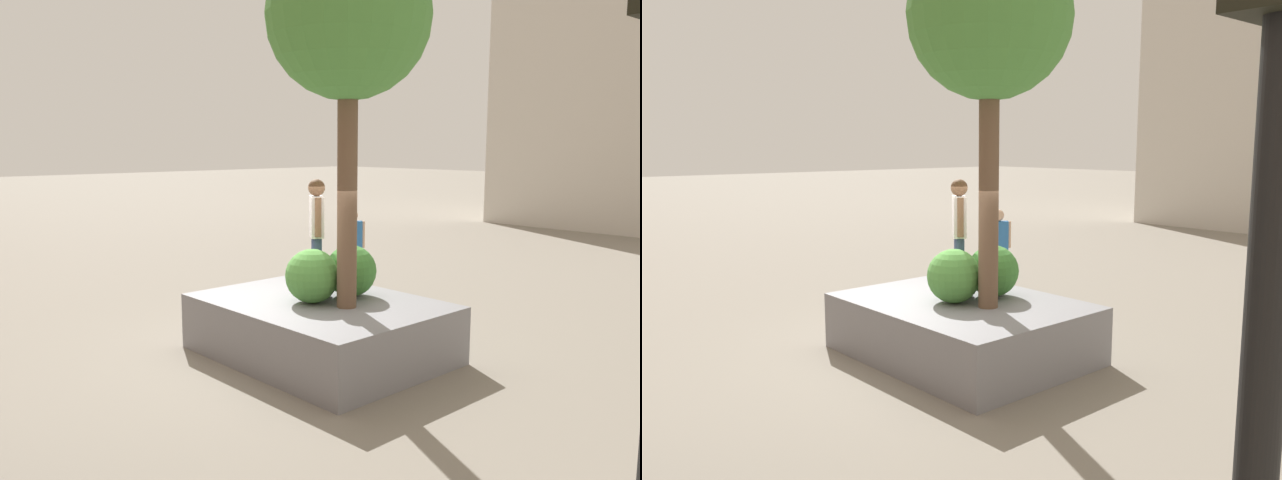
# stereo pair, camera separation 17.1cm
# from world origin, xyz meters

# --- Properties ---
(ground_plane) EXTENTS (120.00, 120.00, 0.00)m
(ground_plane) POSITION_xyz_m (0.00, 0.00, 0.00)
(ground_plane) COLOR gray
(planter_ledge) EXTENTS (3.49, 2.61, 0.85)m
(planter_ledge) POSITION_xyz_m (-0.41, -0.37, 0.42)
(planter_ledge) COLOR gray
(planter_ledge) RESTS_ON ground
(plaza_tree) EXTENTS (2.24, 2.24, 5.10)m
(plaza_tree) POSITION_xyz_m (-0.96, -0.39, 4.78)
(plaza_tree) COLOR brown
(plaza_tree) RESTS_ON planter_ledge
(boxwood_shrub) EXTENTS (0.79, 0.79, 0.79)m
(boxwood_shrub) POSITION_xyz_m (-0.44, -0.19, 1.24)
(boxwood_shrub) COLOR #4C8C3D
(boxwood_shrub) RESTS_ON planter_ledge
(hedge_clump) EXTENTS (0.78, 0.78, 0.78)m
(hedge_clump) POSITION_xyz_m (-0.53, -0.90, 1.24)
(hedge_clump) COLOR #3D7A33
(hedge_clump) RESTS_ON planter_ledge
(skateboard) EXTENTS (0.82, 0.48, 0.07)m
(skateboard) POSITION_xyz_m (0.01, -0.69, 0.90)
(skateboard) COLOR black
(skateboard) RESTS_ON planter_ledge
(skateboarder) EXTENTS (0.48, 0.42, 1.69)m
(skateboarder) POSITION_xyz_m (0.01, -0.69, 1.89)
(skateboarder) COLOR navy
(skateboarder) RESTS_ON skateboard
(passerby_with_bag) EXTENTS (0.45, 0.47, 1.70)m
(passerby_with_bag) POSITION_xyz_m (2.74, -4.22, 0.98)
(passerby_with_bag) COLOR #847056
(passerby_with_bag) RESTS_ON ground
(plaza_lowrise_south) EXTENTS (8.21, 6.83, 15.99)m
(plaza_lowrise_south) POSITION_xyz_m (3.39, -20.03, 7.99)
(plaza_lowrise_south) COLOR beige
(plaza_lowrise_south) RESTS_ON ground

